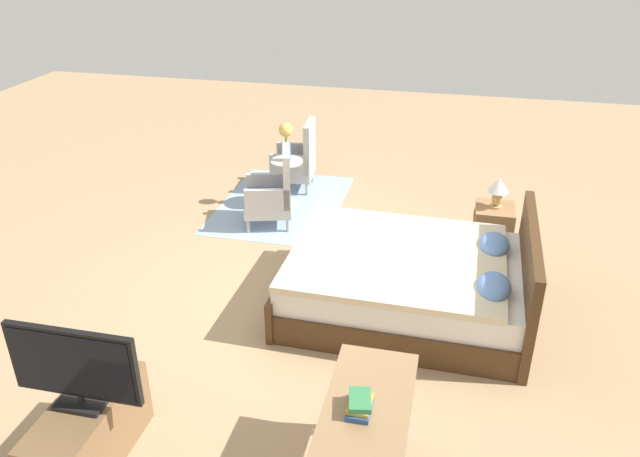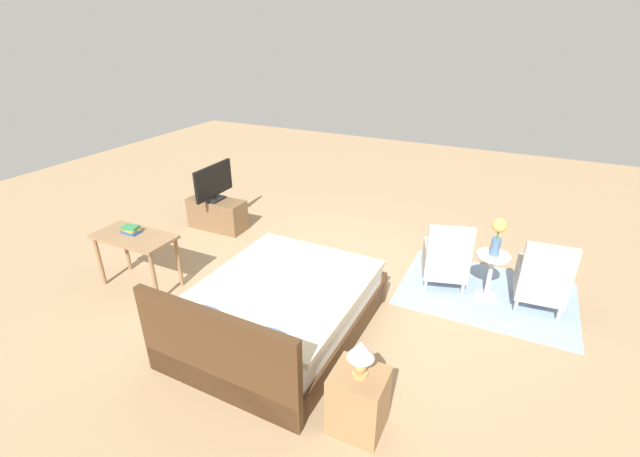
# 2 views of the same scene
# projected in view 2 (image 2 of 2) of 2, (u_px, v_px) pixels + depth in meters

# --- Properties ---
(ground_plane) EXTENTS (16.00, 16.00, 0.00)m
(ground_plane) POSITION_uv_depth(u_px,v_px,m) (313.00, 284.00, 5.64)
(ground_plane) COLOR #A38460
(floor_rug) EXTENTS (2.10, 1.50, 0.01)m
(floor_rug) POSITION_uv_depth(u_px,v_px,m) (486.00, 293.00, 5.45)
(floor_rug) COLOR #8EA8C6
(floor_rug) RESTS_ON ground_plane
(bed) EXTENTS (1.75, 2.21, 0.96)m
(bed) POSITION_uv_depth(u_px,v_px,m) (278.00, 311.00, 4.62)
(bed) COLOR #472D19
(bed) RESTS_ON ground_plane
(armchair_by_window_left) EXTENTS (0.58, 0.58, 0.92)m
(armchair_by_window_left) POSITION_uv_depth(u_px,v_px,m) (542.00, 281.00, 5.01)
(armchair_by_window_left) COLOR #ADA8A3
(armchair_by_window_left) RESTS_ON floor_rug
(armchair_by_window_right) EXTENTS (0.67, 0.67, 0.92)m
(armchair_by_window_right) POSITION_uv_depth(u_px,v_px,m) (446.00, 260.00, 5.45)
(armchair_by_window_right) COLOR #ADA8A3
(armchair_by_window_right) RESTS_ON floor_rug
(side_table) EXTENTS (0.40, 0.40, 0.60)m
(side_table) POSITION_uv_depth(u_px,v_px,m) (491.00, 271.00, 5.22)
(side_table) COLOR beige
(side_table) RESTS_ON ground_plane
(flower_vase) EXTENTS (0.17, 0.17, 0.48)m
(flower_vase) POSITION_uv_depth(u_px,v_px,m) (498.00, 233.00, 5.00)
(flower_vase) COLOR #4C709E
(flower_vase) RESTS_ON side_table
(nightstand) EXTENTS (0.44, 0.41, 0.58)m
(nightstand) POSITION_uv_depth(u_px,v_px,m) (358.00, 401.00, 3.53)
(nightstand) COLOR #997047
(nightstand) RESTS_ON ground_plane
(table_lamp) EXTENTS (0.22, 0.22, 0.33)m
(table_lamp) POSITION_uv_depth(u_px,v_px,m) (361.00, 354.00, 3.31)
(table_lamp) COLOR tan
(table_lamp) RESTS_ON nightstand
(tv_stand) EXTENTS (0.96, 0.40, 0.50)m
(tv_stand) POSITION_uv_depth(u_px,v_px,m) (217.00, 214.00, 7.10)
(tv_stand) COLOR brown
(tv_stand) RESTS_ON ground_plane
(tv_flatscreen) EXTENTS (0.20, 0.88, 0.59)m
(tv_flatscreen) POSITION_uv_depth(u_px,v_px,m) (214.00, 182.00, 6.86)
(tv_flatscreen) COLOR black
(tv_flatscreen) RESTS_ON tv_stand
(vanity_desk) EXTENTS (1.04, 0.52, 0.72)m
(vanity_desk) POSITION_uv_depth(u_px,v_px,m) (135.00, 243.00, 5.37)
(vanity_desk) COLOR #8E6B47
(vanity_desk) RESTS_ON ground_plane
(book_stack) EXTENTS (0.23, 0.16, 0.09)m
(book_stack) POSITION_uv_depth(u_px,v_px,m) (131.00, 230.00, 5.37)
(book_stack) COLOR #284C8E
(book_stack) RESTS_ON vanity_desk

